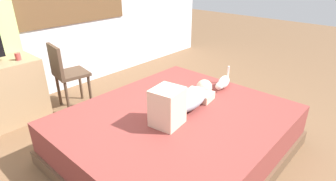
{
  "coord_description": "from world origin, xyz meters",
  "views": [
    {
      "loc": [
        -1.67,
        -1.49,
        1.73
      ],
      "look_at": [
        0.14,
        0.15,
        0.6
      ],
      "focal_mm": 29.04,
      "sensor_mm": 36.0,
      "label": 1
    }
  ],
  "objects": [
    {
      "name": "person_lying",
      "position": [
        0.13,
        -0.06,
        0.56
      ],
      "size": [
        0.94,
        0.38,
        0.34
      ],
      "color": "#8C939E",
      "rests_on": "bed"
    },
    {
      "name": "ground_plane",
      "position": [
        0.0,
        0.0,
        0.0
      ],
      "size": [
        16.0,
        16.0,
        0.0
      ],
      "primitive_type": "plane",
      "color": "brown"
    },
    {
      "name": "cup",
      "position": [
        -0.63,
        1.77,
        0.78
      ],
      "size": [
        0.06,
        0.06,
        0.08
      ],
      "primitive_type": "cylinder",
      "color": "#B23D38",
      "rests_on": "desk"
    },
    {
      "name": "cat",
      "position": [
        0.85,
        -0.05,
        0.51
      ],
      "size": [
        0.35,
        0.17,
        0.21
      ],
      "color": "silver",
      "rests_on": "bed"
    },
    {
      "name": "chair_by_desk",
      "position": [
        -0.17,
        1.62,
        0.51
      ],
      "size": [
        0.43,
        0.43,
        0.86
      ],
      "color": "#4C3828",
      "rests_on": "ground"
    },
    {
      "name": "bed",
      "position": [
        0.04,
        -0.05,
        0.22
      ],
      "size": [
        2.1,
        1.82,
        0.45
      ],
      "color": "brown",
      "rests_on": "ground"
    }
  ]
}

